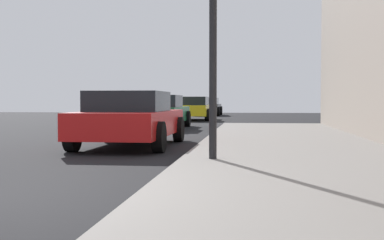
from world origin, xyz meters
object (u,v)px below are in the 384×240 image
object	(u,v)px
car_yellow	(193,108)
car_black	(207,106)
car_green	(160,111)
car_red	(131,119)

from	to	relation	value
car_yellow	car_black	xyz separation A→B (m)	(-0.05, 8.83, -0.00)
car_black	car_yellow	bearing A→B (deg)	-89.69
car_green	car_black	size ratio (longest dim) A/B	0.97
car_red	car_green	bearing A→B (deg)	95.38
car_red	car_green	world-z (taller)	same
car_yellow	car_black	world-z (taller)	same
car_red	car_black	xyz separation A→B (m)	(-0.47, 24.83, 0.00)
car_red	car_green	size ratio (longest dim) A/B	1.01
car_red	car_yellow	xyz separation A→B (m)	(-0.43, 16.00, 0.00)
car_red	car_black	size ratio (longest dim) A/B	0.99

